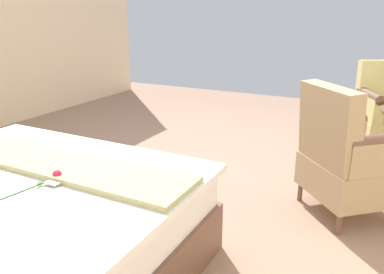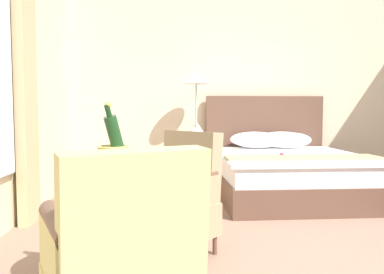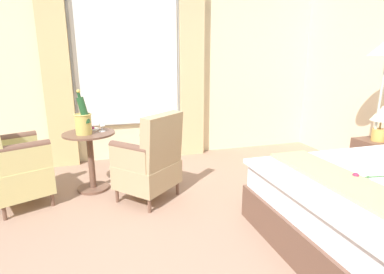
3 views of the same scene
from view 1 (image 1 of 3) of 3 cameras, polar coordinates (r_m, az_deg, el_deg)
ground_plane at (r=3.38m, az=-1.21°, el=-5.97°), size 7.57×7.57×0.00m
armchair_by_window at (r=2.82m, az=22.23°, el=-2.99°), size 0.78×0.78×0.95m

